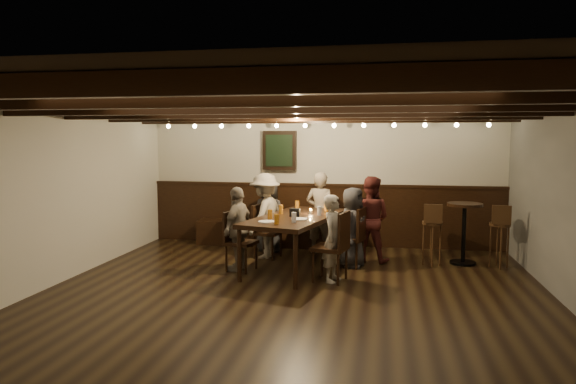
% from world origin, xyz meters
% --- Properties ---
extents(room, '(7.00, 7.00, 7.00)m').
position_xyz_m(room, '(-0.29, 2.21, 1.07)').
color(room, black).
rests_on(room, ground).
extents(dining_table, '(1.44, 2.31, 0.81)m').
position_xyz_m(dining_table, '(-0.20, 1.65, 0.74)').
color(dining_table, black).
rests_on(dining_table, floor).
extents(chair_left_near, '(0.48, 0.48, 0.88)m').
position_xyz_m(chair_left_near, '(-0.79, 2.25, 0.27)').
color(chair_left_near, black).
rests_on(chair_left_near, floor).
extents(chair_left_far, '(0.49, 0.49, 0.89)m').
position_xyz_m(chair_left_far, '(-1.00, 1.38, 0.27)').
color(chair_left_far, black).
rests_on(chair_left_far, floor).
extents(chair_right_near, '(0.50, 0.50, 0.92)m').
position_xyz_m(chair_right_near, '(0.61, 1.92, 0.28)').
color(chair_right_near, black).
rests_on(chair_right_near, floor).
extents(chair_right_far, '(0.54, 0.54, 0.97)m').
position_xyz_m(chair_right_far, '(0.40, 1.05, 0.30)').
color(chair_right_far, black).
rests_on(chair_right_far, floor).
extents(person_bench_left, '(0.70, 0.54, 1.27)m').
position_xyz_m(person_bench_left, '(-0.86, 2.73, 0.63)').
color(person_bench_left, '#29282B').
rests_on(person_bench_left, floor).
extents(person_bench_centre, '(0.58, 0.45, 1.41)m').
position_xyz_m(person_bench_centre, '(0.05, 2.67, 0.71)').
color(person_bench_centre, gray).
rests_on(person_bench_centre, floor).
extents(person_bench_right, '(0.77, 0.66, 1.37)m').
position_xyz_m(person_bench_right, '(0.89, 2.32, 0.69)').
color(person_bench_right, '#59221E').
rests_on(person_bench_right, floor).
extents(person_left_near, '(0.72, 1.01, 1.41)m').
position_xyz_m(person_left_near, '(-0.82, 2.26, 0.70)').
color(person_left_near, gray).
rests_on(person_left_near, floor).
extents(person_left_far, '(0.47, 0.79, 1.26)m').
position_xyz_m(person_left_far, '(-1.03, 1.39, 0.63)').
color(person_left_far, gray).
rests_on(person_left_far, floor).
extents(person_right_near, '(0.52, 0.68, 1.23)m').
position_xyz_m(person_right_near, '(0.64, 1.91, 0.62)').
color(person_right_near, '#2C2B2E').
rests_on(person_right_near, floor).
extents(person_right_far, '(0.38, 0.50, 1.21)m').
position_xyz_m(person_right_far, '(0.43, 1.04, 0.60)').
color(person_right_far, '#9D9685').
rests_on(person_right_far, floor).
extents(pint_a, '(0.07, 0.07, 0.14)m').
position_xyz_m(pint_a, '(-0.31, 2.40, 0.88)').
color(pint_a, '#BF7219').
rests_on(pint_a, dining_table).
extents(pint_b, '(0.07, 0.07, 0.14)m').
position_xyz_m(pint_b, '(0.20, 2.22, 0.88)').
color(pint_b, '#BF7219').
rests_on(pint_b, dining_table).
extents(pint_c, '(0.07, 0.07, 0.14)m').
position_xyz_m(pint_c, '(-0.46, 1.82, 0.88)').
color(pint_c, '#BF7219').
rests_on(pint_c, dining_table).
extents(pint_d, '(0.07, 0.07, 0.14)m').
position_xyz_m(pint_d, '(0.14, 1.78, 0.88)').
color(pint_d, silver).
rests_on(pint_d, dining_table).
extents(pint_e, '(0.07, 0.07, 0.14)m').
position_xyz_m(pint_e, '(-0.51, 1.26, 0.88)').
color(pint_e, '#BF7219').
rests_on(pint_e, dining_table).
extents(pint_f, '(0.07, 0.07, 0.14)m').
position_xyz_m(pint_f, '(-0.13, 1.07, 0.88)').
color(pint_f, silver).
rests_on(pint_f, dining_table).
extents(pint_g, '(0.07, 0.07, 0.14)m').
position_xyz_m(pint_g, '(-0.33, 0.86, 0.88)').
color(pint_g, '#BF7219').
rests_on(pint_g, dining_table).
extents(plate_near, '(0.24, 0.24, 0.01)m').
position_xyz_m(plate_near, '(-0.50, 1.00, 0.81)').
color(plate_near, white).
rests_on(plate_near, dining_table).
extents(plate_far, '(0.24, 0.24, 0.01)m').
position_xyz_m(plate_far, '(-0.09, 1.32, 0.81)').
color(plate_far, white).
rests_on(plate_far, dining_table).
extents(condiment_caddy, '(0.15, 0.10, 0.12)m').
position_xyz_m(condiment_caddy, '(-0.21, 1.60, 0.87)').
color(condiment_caddy, black).
rests_on(condiment_caddy, dining_table).
extents(candle, '(0.05, 0.05, 0.05)m').
position_xyz_m(candle, '(-0.01, 1.91, 0.83)').
color(candle, beige).
rests_on(candle, dining_table).
extents(high_top_table, '(0.54, 0.54, 0.97)m').
position_xyz_m(high_top_table, '(2.35, 2.40, 0.63)').
color(high_top_table, black).
rests_on(high_top_table, floor).
extents(bar_stool_left, '(0.31, 0.32, 0.98)m').
position_xyz_m(bar_stool_left, '(1.85, 2.19, 0.36)').
color(bar_stool_left, '#322110').
rests_on(bar_stool_left, floor).
extents(bar_stool_right, '(0.31, 0.33, 0.98)m').
position_xyz_m(bar_stool_right, '(2.85, 2.24, 0.36)').
color(bar_stool_right, '#322110').
rests_on(bar_stool_right, floor).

